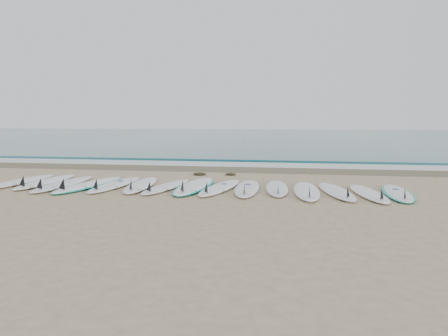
# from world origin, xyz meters

# --- Properties ---
(ground) EXTENTS (120.00, 120.00, 0.00)m
(ground) POSITION_xyz_m (0.00, 0.00, 0.00)
(ground) COLOR tan
(ocean) EXTENTS (120.00, 55.00, 0.03)m
(ocean) POSITION_xyz_m (0.00, 32.50, 0.01)
(ocean) COLOR #205963
(ocean) RESTS_ON ground
(wet_sand_band) EXTENTS (120.00, 1.80, 0.01)m
(wet_sand_band) POSITION_xyz_m (0.00, 4.10, 0.01)
(wet_sand_band) COLOR brown
(wet_sand_band) RESTS_ON ground
(foam_band) EXTENTS (120.00, 1.40, 0.04)m
(foam_band) POSITION_xyz_m (0.00, 5.50, 0.02)
(foam_band) COLOR silver
(foam_band) RESTS_ON ground
(wave_crest) EXTENTS (120.00, 1.00, 0.10)m
(wave_crest) POSITION_xyz_m (0.00, 7.00, 0.05)
(wave_crest) COLOR #205963
(wave_crest) RESTS_ON ground
(surfboard_0) EXTENTS (0.63, 2.80, 0.36)m
(surfboard_0) POSITION_xyz_m (-4.56, 0.02, 0.06)
(surfboard_0) COLOR white
(surfboard_0) RESTS_ON ground
(surfboard_1) EXTENTS (0.69, 2.81, 0.36)m
(surfboard_1) POSITION_xyz_m (-3.89, 0.11, 0.06)
(surfboard_1) COLOR white
(surfboard_1) RESTS_ON ground
(surfboard_2) EXTENTS (0.63, 2.82, 0.36)m
(surfboard_2) POSITION_xyz_m (-3.25, -0.17, 0.06)
(surfboard_2) COLOR white
(surfboard_2) RESTS_ON ground
(surfboard_3) EXTENTS (0.96, 2.90, 0.36)m
(surfboard_3) POSITION_xyz_m (-2.59, -0.13, 0.05)
(surfboard_3) COLOR white
(surfboard_3) RESTS_ON ground
(surfboard_4) EXTENTS (0.61, 2.72, 0.35)m
(surfboard_4) POSITION_xyz_m (-1.96, -0.02, 0.06)
(surfboard_4) COLOR white
(surfboard_4) RESTS_ON ground
(surfboard_5) EXTENTS (0.93, 2.74, 0.34)m
(surfboard_5) POSITION_xyz_m (-1.32, 0.04, 0.06)
(surfboard_5) COLOR white
(surfboard_5) RESTS_ON ground
(surfboard_6) EXTENTS (0.82, 2.54, 0.32)m
(surfboard_6) POSITION_xyz_m (-0.64, -0.10, 0.06)
(surfboard_6) COLOR white
(surfboard_6) RESTS_ON ground
(surfboard_7) EXTENTS (0.71, 2.93, 0.37)m
(surfboard_7) POSITION_xyz_m (-0.01, 0.12, 0.06)
(surfboard_7) COLOR white
(surfboard_7) RESTS_ON ground
(surfboard_8) EXTENTS (0.88, 2.69, 0.34)m
(surfboard_8) POSITION_xyz_m (0.63, -0.03, 0.06)
(surfboard_8) COLOR white
(surfboard_8) RESTS_ON ground
(surfboard_9) EXTENTS (0.70, 2.67, 0.34)m
(surfboard_9) POSITION_xyz_m (1.27, -0.02, 0.06)
(surfboard_9) COLOR white
(surfboard_9) RESTS_ON ground
(surfboard_10) EXTENTS (0.70, 2.47, 0.31)m
(surfboard_10) POSITION_xyz_m (1.95, 0.12, 0.05)
(surfboard_10) COLOR white
(surfboard_10) RESTS_ON ground
(surfboard_11) EXTENTS (0.68, 2.71, 0.34)m
(surfboard_11) POSITION_xyz_m (2.62, -0.17, 0.06)
(surfboard_11) COLOR white
(surfboard_11) RESTS_ON ground
(surfboard_12) EXTENTS (0.96, 2.60, 0.33)m
(surfboard_12) POSITION_xyz_m (3.27, -0.12, 0.06)
(surfboard_12) COLOR white
(surfboard_12) RESTS_ON ground
(surfboard_13) EXTENTS (0.83, 2.50, 0.31)m
(surfboard_13) POSITION_xyz_m (3.93, -0.25, 0.05)
(surfboard_13) COLOR white
(surfboard_13) RESTS_ON ground
(surfboard_14) EXTENTS (0.71, 2.46, 0.31)m
(surfboard_14) POSITION_xyz_m (4.56, -0.04, 0.05)
(surfboard_14) COLOR white
(surfboard_14) RESTS_ON ground
(seaweed_near) EXTENTS (0.40, 0.31, 0.08)m
(seaweed_near) POSITION_xyz_m (-0.43, 2.47, 0.04)
(seaweed_near) COLOR black
(seaweed_near) RESTS_ON ground
(seaweed_far) EXTENTS (0.33, 0.26, 0.06)m
(seaweed_far) POSITION_xyz_m (0.47, 2.61, 0.03)
(seaweed_far) COLOR black
(seaweed_far) RESTS_ON ground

